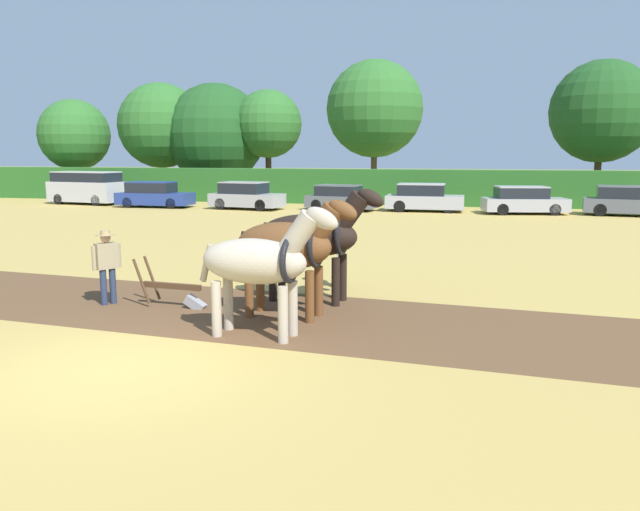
% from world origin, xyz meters
% --- Properties ---
extents(ground_plane, '(240.00, 240.00, 0.00)m').
position_xyz_m(ground_plane, '(0.00, 0.00, 0.00)').
color(ground_plane, tan).
extents(plowed_furrow_strip, '(34.10, 6.91, 0.01)m').
position_xyz_m(plowed_furrow_strip, '(-3.50, 3.90, 0.00)').
color(plowed_furrow_strip, brown).
rests_on(plowed_furrow_strip, ground).
extents(hedgerow, '(70.47, 1.97, 2.20)m').
position_xyz_m(hedgerow, '(0.00, 31.52, 1.10)').
color(hedgerow, '#286023').
rests_on(hedgerow, ground).
extents(tree_far_left, '(5.40, 5.40, 7.30)m').
position_xyz_m(tree_far_left, '(-24.71, 34.83, 4.59)').
color(tree_far_left, '#4C3823').
rests_on(tree_far_left, ground).
extents(tree_left, '(6.41, 6.41, 8.49)m').
position_xyz_m(tree_left, '(-17.99, 36.01, 5.27)').
color(tree_left, brown).
rests_on(tree_left, ground).
extents(tree_center_left, '(7.53, 7.53, 8.41)m').
position_xyz_m(tree_center_left, '(-13.78, 36.59, 4.64)').
color(tree_center_left, '#423323').
rests_on(tree_center_left, ground).
extents(tree_center, '(4.96, 4.96, 7.81)m').
position_xyz_m(tree_center, '(-9.50, 36.26, 5.31)').
color(tree_center, '#423323').
rests_on(tree_center, ground).
extents(tree_center_right, '(6.83, 6.83, 9.72)m').
position_xyz_m(tree_center_right, '(-1.69, 36.67, 6.29)').
color(tree_center_right, brown).
rests_on(tree_center_right, ground).
extents(tree_right, '(6.46, 6.46, 9.06)m').
position_xyz_m(tree_right, '(13.04, 35.32, 5.81)').
color(tree_right, '#4C3823').
rests_on(tree_right, ground).
extents(draft_horse_lead_left, '(2.70, 1.01, 2.44)m').
position_xyz_m(draft_horse_lead_left, '(1.57, 2.04, 1.36)').
color(draft_horse_lead_left, '#B2A38E').
rests_on(draft_horse_lead_left, ground).
extents(draft_horse_lead_right, '(2.64, 1.15, 2.45)m').
position_xyz_m(draft_horse_lead_right, '(1.67, 3.46, 1.43)').
color(draft_horse_lead_right, brown).
rests_on(draft_horse_lead_right, ground).
extents(draft_horse_trail_left, '(2.96, 1.16, 2.59)m').
position_xyz_m(draft_horse_trail_left, '(1.81, 4.87, 1.47)').
color(draft_horse_trail_left, black).
rests_on(draft_horse_trail_left, ground).
extents(plow, '(1.63, 0.49, 1.13)m').
position_xyz_m(plow, '(-0.87, 3.68, 0.32)').
color(plow, '#4C331E').
rests_on(plow, ground).
extents(farmer_at_plow, '(0.43, 0.54, 1.62)m').
position_xyz_m(farmer_at_plow, '(-2.43, 3.55, 0.94)').
color(farmer_at_plow, '#28334C').
rests_on(farmer_at_plow, ground).
extents(farmer_beside_team, '(0.42, 0.63, 1.67)m').
position_xyz_m(farmer_beside_team, '(2.13, 6.34, 0.97)').
color(farmer_beside_team, '#38332D').
rests_on(farmer_beside_team, ground).
extents(parked_van, '(5.05, 2.67, 2.07)m').
position_xyz_m(parked_van, '(-18.65, 27.06, 1.06)').
color(parked_van, '#BCBCC1').
rests_on(parked_van, ground).
extents(parked_car_left, '(4.52, 1.76, 1.54)m').
position_xyz_m(parked_car_left, '(-13.37, 25.94, 0.74)').
color(parked_car_left, navy).
rests_on(parked_car_left, ground).
extents(parked_car_center_left, '(4.41, 2.41, 1.58)m').
position_xyz_m(parked_car_center_left, '(-7.51, 25.95, 0.76)').
color(parked_car_center_left, '#9E9EA8').
rests_on(parked_car_center_left, ground).
extents(parked_car_center, '(4.19, 2.42, 1.44)m').
position_xyz_m(parked_car_center, '(-2.05, 26.60, 0.69)').
color(parked_car_center, '#565B66').
rests_on(parked_car_center, ground).
extents(parked_car_center_right, '(4.27, 1.84, 1.55)m').
position_xyz_m(parked_car_center_right, '(2.61, 27.03, 0.75)').
color(parked_car_center_right, '#A8A8B2').
rests_on(parked_car_center_right, ground).
extents(parked_car_right, '(4.59, 2.55, 1.48)m').
position_xyz_m(parked_car_right, '(7.91, 26.77, 0.71)').
color(parked_car_right, '#9E9EA8').
rests_on(parked_car_right, ground).
extents(parked_car_far_right, '(4.45, 2.27, 1.56)m').
position_xyz_m(parked_car_far_right, '(13.02, 26.99, 0.75)').
color(parked_car_far_right, '#565B66').
rests_on(parked_car_far_right, ground).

